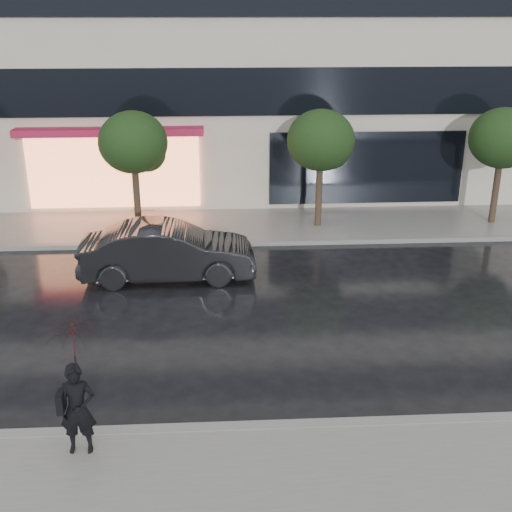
{
  "coord_description": "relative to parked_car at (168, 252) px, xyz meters",
  "views": [
    {
      "loc": [
        -0.24,
        -10.42,
        7.01
      ],
      "look_at": [
        0.57,
        3.95,
        1.4
      ],
      "focal_mm": 45.0,
      "sensor_mm": 36.0,
      "label": 1
    }
  ],
  "objects": [
    {
      "name": "pedestrian_with_umbrella",
      "position": [
        -0.87,
        -7.51,
        0.94
      ],
      "size": [
        1.03,
        1.05,
        2.37
      ],
      "rotation": [
        0.0,
        0.0,
        0.02
      ],
      "color": "black",
      "rests_on": "sidewalk_near"
    },
    {
      "name": "tree_mid_east",
      "position": [
        4.79,
        4.02,
        2.14
      ],
      "size": [
        2.2,
        2.2,
        3.99
      ],
      "color": "#33261C",
      "rests_on": "ground"
    },
    {
      "name": "tree_far_east",
      "position": [
        10.79,
        4.02,
        2.14
      ],
      "size": [
        2.2,
        2.2,
        3.99
      ],
      "color": "#33261C",
      "rests_on": "ground"
    },
    {
      "name": "curb_near",
      "position": [
        1.73,
        -7.01,
        -0.71
      ],
      "size": [
        60.0,
        0.25,
        0.14
      ],
      "primitive_type": "cube",
      "color": "gray",
      "rests_on": "ground"
    },
    {
      "name": "ground",
      "position": [
        1.73,
        -6.01,
        -0.78
      ],
      "size": [
        120.0,
        120.0,
        0.0
      ],
      "primitive_type": "plane",
      "color": "black",
      "rests_on": "ground"
    },
    {
      "name": "parked_car",
      "position": [
        0.0,
        0.0,
        0.0
      ],
      "size": [
        4.77,
        1.77,
        1.56
      ],
      "primitive_type": "imported",
      "rotation": [
        0.0,
        0.0,
        1.6
      ],
      "color": "black",
      "rests_on": "ground"
    },
    {
      "name": "curb_far",
      "position": [
        1.73,
        2.49,
        -0.71
      ],
      "size": [
        60.0,
        0.25,
        0.14
      ],
      "primitive_type": "cube",
      "color": "gray",
      "rests_on": "ground"
    },
    {
      "name": "sidewalk_far",
      "position": [
        1.73,
        4.24,
        -0.72
      ],
      "size": [
        60.0,
        3.5,
        0.12
      ],
      "primitive_type": "cube",
      "color": "slate",
      "rests_on": "ground"
    },
    {
      "name": "tree_mid_west",
      "position": [
        -1.21,
        4.02,
        2.14
      ],
      "size": [
        2.2,
        2.2,
        3.99
      ],
      "color": "#33261C",
      "rests_on": "ground"
    }
  ]
}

